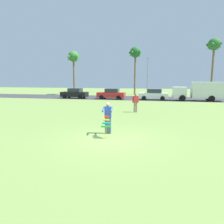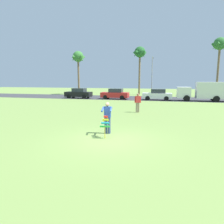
{
  "view_description": "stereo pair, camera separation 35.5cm",
  "coord_description": "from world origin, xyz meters",
  "px_view_note": "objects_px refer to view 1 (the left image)",
  "views": [
    {
      "loc": [
        2.21,
        -9.52,
        2.95
      ],
      "look_at": [
        -0.45,
        2.23,
        1.05
      ],
      "focal_mm": 33.06,
      "sensor_mm": 36.0,
      "label": 1
    },
    {
      "loc": [
        2.55,
        -9.44,
        2.95
      ],
      "look_at": [
        -0.45,
        2.23,
        1.05
      ],
      "focal_mm": 33.06,
      "sensor_mm": 36.0,
      "label": 2
    }
  ],
  "objects_px": {
    "parked_car_black": "(75,93)",
    "streetlight_pole": "(148,74)",
    "parked_car_red": "(111,94)",
    "parked_truck_white_box": "(201,91)",
    "palm_tree_left_near": "(74,58)",
    "parked_car_white": "(153,95)",
    "kite_held": "(106,124)",
    "person_walker_near": "(136,102)",
    "person_kite_flyer": "(108,117)",
    "palm_tree_centre_far": "(214,47)",
    "palm_tree_right_near": "(135,54)"
  },
  "relations": [
    {
      "from": "parked_truck_white_box",
      "to": "kite_held",
      "type": "bearing_deg",
      "value": -111.81
    },
    {
      "from": "parked_car_red",
      "to": "palm_tree_left_near",
      "type": "height_order",
      "value": "palm_tree_left_near"
    },
    {
      "from": "palm_tree_right_near",
      "to": "person_walker_near",
      "type": "distance_m",
      "value": 24.11
    },
    {
      "from": "person_kite_flyer",
      "to": "parked_truck_white_box",
      "type": "xyz_separation_m",
      "value": [
        8.42,
        19.97,
        0.46
      ]
    },
    {
      "from": "parked_car_black",
      "to": "parked_truck_white_box",
      "type": "relative_size",
      "value": 0.63
    },
    {
      "from": "parked_car_white",
      "to": "palm_tree_centre_far",
      "type": "bearing_deg",
      "value": 43.16
    },
    {
      "from": "palm_tree_centre_far",
      "to": "streetlight_pole",
      "type": "distance_m",
      "value": 12.12
    },
    {
      "from": "person_walker_near",
      "to": "palm_tree_right_near",
      "type": "bearing_deg",
      "value": 96.68
    },
    {
      "from": "person_kite_flyer",
      "to": "parked_car_white",
      "type": "relative_size",
      "value": 0.41
    },
    {
      "from": "parked_car_red",
      "to": "person_kite_flyer",
      "type": "bearing_deg",
      "value": -77.62
    },
    {
      "from": "person_kite_flyer",
      "to": "person_walker_near",
      "type": "height_order",
      "value": "same"
    },
    {
      "from": "person_walker_near",
      "to": "streetlight_pole",
      "type": "bearing_deg",
      "value": 90.1
    },
    {
      "from": "person_kite_flyer",
      "to": "person_walker_near",
      "type": "distance_m",
      "value": 7.88
    },
    {
      "from": "parked_car_white",
      "to": "parked_truck_white_box",
      "type": "relative_size",
      "value": 0.63
    },
    {
      "from": "palm_tree_centre_far",
      "to": "parked_car_red",
      "type": "bearing_deg",
      "value": -150.25
    },
    {
      "from": "person_kite_flyer",
      "to": "palm_tree_centre_far",
      "type": "xyz_separation_m",
      "value": [
        11.76,
        29.2,
        7.56
      ]
    },
    {
      "from": "parked_car_black",
      "to": "streetlight_pole",
      "type": "relative_size",
      "value": 0.61
    },
    {
      "from": "person_kite_flyer",
      "to": "parked_car_white",
      "type": "distance_m",
      "value": 20.07
    },
    {
      "from": "person_kite_flyer",
      "to": "palm_tree_centre_far",
      "type": "height_order",
      "value": "palm_tree_centre_far"
    },
    {
      "from": "person_kite_flyer",
      "to": "streetlight_pole",
      "type": "xyz_separation_m",
      "value": [
        0.61,
        27.68,
        3.05
      ]
    },
    {
      "from": "parked_car_black",
      "to": "person_walker_near",
      "type": "distance_m",
      "value": 16.39
    },
    {
      "from": "parked_car_white",
      "to": "palm_tree_left_near",
      "type": "xyz_separation_m",
      "value": [
        -15.74,
        8.04,
        6.29
      ]
    },
    {
      "from": "person_kite_flyer",
      "to": "person_walker_near",
      "type": "relative_size",
      "value": 1.0
    },
    {
      "from": "parked_car_red",
      "to": "parked_truck_white_box",
      "type": "height_order",
      "value": "parked_truck_white_box"
    },
    {
      "from": "person_kite_flyer",
      "to": "parked_car_white",
      "type": "xyz_separation_m",
      "value": [
        1.92,
        19.98,
        -0.18
      ]
    },
    {
      "from": "kite_held",
      "to": "parked_car_red",
      "type": "xyz_separation_m",
      "value": [
        -4.49,
        20.77,
        0.05
      ]
    },
    {
      "from": "palm_tree_left_near",
      "to": "streetlight_pole",
      "type": "relative_size",
      "value": 1.21
    },
    {
      "from": "palm_tree_centre_far",
      "to": "parked_truck_white_box",
      "type": "bearing_deg",
      "value": -109.89
    },
    {
      "from": "palm_tree_right_near",
      "to": "person_walker_near",
      "type": "xyz_separation_m",
      "value": [
        2.69,
        -22.95,
        -6.9
      ]
    },
    {
      "from": "palm_tree_left_near",
      "to": "person_walker_near",
      "type": "relative_size",
      "value": 4.9
    },
    {
      "from": "parked_car_white",
      "to": "parked_car_red",
      "type": "bearing_deg",
      "value": -179.99
    },
    {
      "from": "palm_tree_centre_far",
      "to": "kite_held",
      "type": "bearing_deg",
      "value": -111.23
    },
    {
      "from": "parked_truck_white_box",
      "to": "palm_tree_left_near",
      "type": "height_order",
      "value": "palm_tree_left_near"
    },
    {
      "from": "palm_tree_left_near",
      "to": "person_walker_near",
      "type": "distance_m",
      "value": 25.56
    },
    {
      "from": "kite_held",
      "to": "person_walker_near",
      "type": "relative_size",
      "value": 0.63
    },
    {
      "from": "palm_tree_left_near",
      "to": "palm_tree_right_near",
      "type": "bearing_deg",
      "value": 13.31
    },
    {
      "from": "person_kite_flyer",
      "to": "parked_car_black",
      "type": "height_order",
      "value": "person_kite_flyer"
    },
    {
      "from": "kite_held",
      "to": "parked_car_white",
      "type": "distance_m",
      "value": 20.85
    },
    {
      "from": "parked_car_white",
      "to": "palm_tree_centre_far",
      "type": "height_order",
      "value": "palm_tree_centre_far"
    },
    {
      "from": "palm_tree_left_near",
      "to": "person_walker_near",
      "type": "bearing_deg",
      "value": -54.34
    },
    {
      "from": "parked_car_white",
      "to": "parked_truck_white_box",
      "type": "height_order",
      "value": "parked_truck_white_box"
    },
    {
      "from": "kite_held",
      "to": "parked_car_black",
      "type": "height_order",
      "value": "parked_car_black"
    },
    {
      "from": "kite_held",
      "to": "parked_car_white",
      "type": "height_order",
      "value": "parked_car_white"
    },
    {
      "from": "parked_car_white",
      "to": "palm_tree_left_near",
      "type": "bearing_deg",
      "value": 152.95
    },
    {
      "from": "palm_tree_left_near",
      "to": "palm_tree_centre_far",
      "type": "bearing_deg",
      "value": 2.65
    },
    {
      "from": "parked_car_red",
      "to": "person_walker_near",
      "type": "xyz_separation_m",
      "value": [
        5.03,
        -12.12,
        0.16
      ]
    },
    {
      "from": "kite_held",
      "to": "person_walker_near",
      "type": "distance_m",
      "value": 8.67
    },
    {
      "from": "parked_car_red",
      "to": "palm_tree_left_near",
      "type": "xyz_separation_m",
      "value": [
        -9.44,
        8.04,
        6.29
      ]
    },
    {
      "from": "kite_held",
      "to": "parked_truck_white_box",
      "type": "bearing_deg",
      "value": 68.19
    },
    {
      "from": "parked_car_red",
      "to": "parked_car_white",
      "type": "distance_m",
      "value": 6.3
    }
  ]
}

